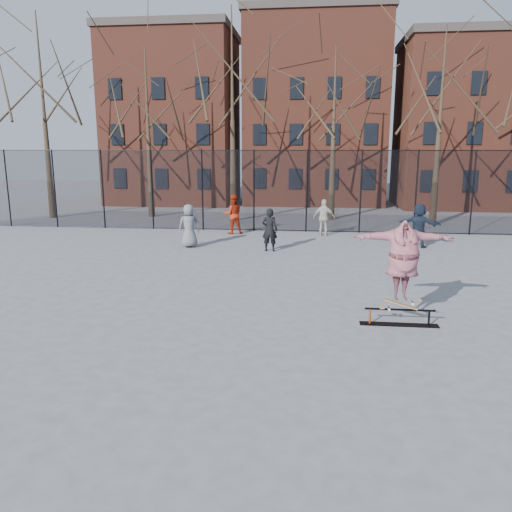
# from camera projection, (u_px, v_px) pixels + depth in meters

# --- Properties ---
(ground) EXTENTS (100.00, 100.00, 0.00)m
(ground) POSITION_uv_depth(u_px,v_px,m) (248.00, 316.00, 12.28)
(ground) COLOR #5E5E62
(skate_rail) EXTENTS (1.81, 0.28, 0.40)m
(skate_rail) POSITION_uv_depth(u_px,v_px,m) (399.00, 319.00, 11.63)
(skate_rail) COLOR black
(skate_rail) RESTS_ON ground
(skateboard) EXTENTS (0.85, 0.20, 0.10)m
(skateboard) POSITION_uv_depth(u_px,v_px,m) (400.00, 307.00, 11.57)
(skateboard) COLOR olive
(skateboard) RESTS_ON skate_rail
(skater) EXTENTS (2.30, 0.79, 1.84)m
(skater) POSITION_uv_depth(u_px,v_px,m) (403.00, 266.00, 11.37)
(skater) COLOR #5F3B94
(skater) RESTS_ON skateboard
(bystander_grey) EXTENTS (1.04, 0.87, 1.81)m
(bystander_grey) POSITION_uv_depth(u_px,v_px,m) (189.00, 226.00, 20.68)
(bystander_grey) COLOR #5E5F63
(bystander_grey) RESTS_ON ground
(bystander_black) EXTENTS (0.67, 0.48, 1.73)m
(bystander_black) POSITION_uv_depth(u_px,v_px,m) (270.00, 230.00, 19.92)
(bystander_black) COLOR black
(bystander_black) RESTS_ON ground
(bystander_red) EXTENTS (1.11, 0.98, 1.90)m
(bystander_red) POSITION_uv_depth(u_px,v_px,m) (233.00, 214.00, 23.99)
(bystander_red) COLOR #9E220D
(bystander_red) RESTS_ON ground
(bystander_white) EXTENTS (1.06, 0.56, 1.72)m
(bystander_white) POSITION_uv_depth(u_px,v_px,m) (324.00, 218.00, 23.47)
(bystander_white) COLOR beige
(bystander_white) RESTS_ON ground
(bystander_navy) EXTENTS (1.79, 1.16, 1.85)m
(bystander_navy) POSITION_uv_depth(u_px,v_px,m) (419.00, 225.00, 20.66)
(bystander_navy) COLOR #182231
(bystander_navy) RESTS_ON ground
(fence) EXTENTS (34.03, 0.07, 4.00)m
(fence) POSITION_uv_depth(u_px,v_px,m) (282.00, 190.00, 24.48)
(fence) COLOR black
(fence) RESTS_ON ground
(tree_row) EXTENTS (33.66, 7.46, 10.67)m
(tree_row) POSITION_uv_depth(u_px,v_px,m) (283.00, 87.00, 27.42)
(tree_row) COLOR black
(tree_row) RESTS_ON ground
(rowhouses) EXTENTS (29.00, 7.00, 13.00)m
(rowhouses) POSITION_uv_depth(u_px,v_px,m) (304.00, 120.00, 36.18)
(rowhouses) COLOR brown
(rowhouses) RESTS_ON ground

